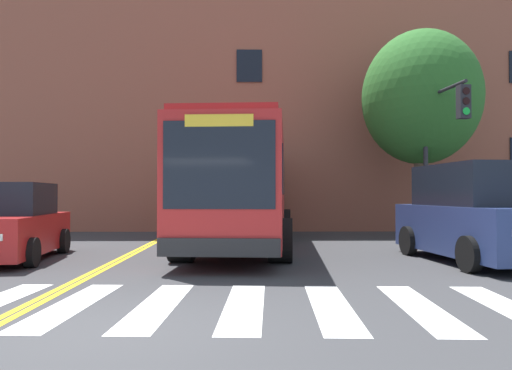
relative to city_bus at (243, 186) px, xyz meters
name	(u,v)px	position (x,y,z in m)	size (l,w,h in m)	color
ground_plane	(94,332)	(-1.65, -9.36, -1.84)	(120.00, 120.00, 0.00)	#38383A
crosswalk	(115,305)	(-1.79, -7.95, -1.84)	(16.88, 3.93, 0.01)	white
lane_line_yellow_inner	(172,232)	(-3.08, 6.05, -1.84)	(0.12, 36.00, 0.01)	gold
lane_line_yellow_outer	(176,232)	(-2.92, 6.05, -1.84)	(0.12, 36.00, 0.01)	gold
city_bus	(243,186)	(0.00, 0.00, 0.00)	(3.50, 11.26, 3.43)	#B22323
car_red_near_lane	(9,225)	(-5.70, -2.96, -0.99)	(2.50, 4.53, 1.88)	#AD1E1E
car_navy_far_lane	(476,216)	(5.53, -3.49, -0.75)	(2.63, 5.02, 2.32)	navy
traffic_light_near_corner	(441,134)	(6.41, 0.86, 1.72)	(0.53, 2.71, 5.34)	#28282D
street_tree_curbside_large	(421,98)	(6.60, 3.22, 3.34)	(4.40, 4.68, 7.72)	brown
building_facade	(249,94)	(0.19, 10.27, 4.91)	(29.67, 8.27, 13.49)	#9E5642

